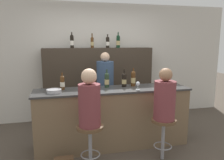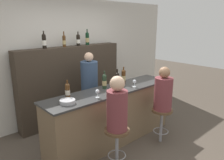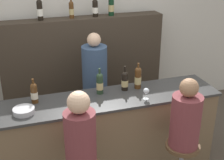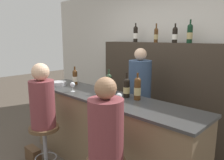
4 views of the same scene
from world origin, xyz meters
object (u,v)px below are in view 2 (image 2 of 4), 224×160
wine_bottle_backbar_0 (44,41)px  wine_bottle_backbar_3 (87,38)px  wine_bottle_counter_1 (104,81)px  wine_bottle_backbar_1 (64,41)px  bar_stool_right (162,116)px  bar_stool_left (117,138)px  wine_bottle_counter_0 (68,90)px  guest_seated_left (117,107)px  metal_bowl (68,102)px  wine_bottle_counter_3 (124,76)px  bartender (90,94)px  wine_bottle_counter_2 (117,79)px  guest_seated_right (163,92)px  wine_glass_1 (134,82)px  wine_glass_0 (97,92)px  wine_bottle_backbar_2 (78,40)px

wine_bottle_backbar_0 → wine_bottle_backbar_3: bearing=0.0°
wine_bottle_counter_1 → wine_bottle_backbar_1: wine_bottle_backbar_1 is taller
wine_bottle_backbar_0 → wine_bottle_backbar_1: bearing=-0.0°
bar_stool_right → bar_stool_left: bearing=180.0°
wine_bottle_counter_0 → bar_stool_right: wine_bottle_counter_0 is taller
wine_bottle_backbar_0 → guest_seated_left: wine_bottle_backbar_0 is taller
wine_bottle_counter_0 → metal_bowl: 0.26m
guest_seated_left → bar_stool_left: bearing=135.0°
wine_bottle_counter_3 → bartender: (-0.38, 0.56, -0.41)m
wine_bottle_counter_2 → guest_seated_right: guest_seated_right is taller
wine_bottle_backbar_1 → guest_seated_right: 2.20m
bar_stool_left → wine_bottle_counter_1: bearing=61.8°
wine_glass_1 → bartender: bearing=113.2°
wine_bottle_counter_0 → bar_stool_right: 1.72m
wine_bottle_backbar_1 → wine_bottle_backbar_3: wine_bottle_backbar_3 is taller
wine_glass_1 → bar_stool_right: size_ratio=0.21×
wine_bottle_counter_1 → wine_glass_0: (-0.39, -0.29, -0.04)m
wine_bottle_counter_0 → guest_seated_left: bearing=-65.4°
wine_bottle_backbar_0 → wine_glass_1: (0.94, -1.46, -0.68)m
wine_bottle_counter_1 → wine_bottle_backbar_1: size_ratio=1.00×
wine_glass_1 → bar_stool_left: size_ratio=0.21×
bartender → wine_bottle_backbar_3: bearing=55.5°
bar_stool_left → bar_stool_right: bearing=0.0°
wine_bottle_counter_3 → wine_bottle_backbar_0: bearing=129.4°
wine_bottle_counter_2 → wine_bottle_backbar_1: 1.38m
wine_bottle_backbar_0 → wine_bottle_backbar_2: (0.77, -0.00, -0.02)m
wine_bottle_backbar_1 → wine_glass_1: wine_bottle_backbar_1 is taller
wine_bottle_counter_1 → bar_stool_right: size_ratio=0.49×
wine_bottle_counter_3 → guest_seated_left: bearing=-139.6°
wine_bottle_counter_2 → guest_seated_left: guest_seated_left is taller
bartender → wine_glass_0: bearing=-119.3°
wine_bottle_counter_0 → wine_bottle_counter_1: bearing=0.0°
guest_seated_left → wine_bottle_backbar_2: bearing=70.7°
guest_seated_right → guest_seated_left: bearing=180.0°
wine_bottle_backbar_2 → bar_stool_left: 2.38m
wine_bottle_counter_3 → wine_glass_0: 0.91m
wine_bottle_counter_0 → bar_stool_left: (0.34, -0.74, -0.62)m
wine_glass_1 → wine_bottle_counter_2: bearing=116.3°
metal_bowl → wine_bottle_counter_3: bearing=8.7°
wine_bottle_counter_3 → wine_bottle_counter_1: bearing=180.0°
wine_bottle_counter_2 → guest_seated_right: 0.85m
bar_stool_left → guest_seated_right: (1.09, -0.00, 0.46)m
wine_bottle_backbar_2 → guest_seated_right: wine_bottle_backbar_2 is taller
wine_bottle_counter_0 → wine_bottle_backbar_2: 1.67m
bar_stool_left → bartender: bartender is taller
wine_bottle_counter_0 → bar_stool_left: size_ratio=0.44×
metal_bowl → bar_stool_right: metal_bowl is taller
bartender → wine_bottle_backbar_0: bearing=133.3°
wine_bottle_counter_2 → wine_bottle_backbar_3: size_ratio=0.88×
wine_bottle_counter_0 → wine_glass_0: wine_bottle_counter_0 is taller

